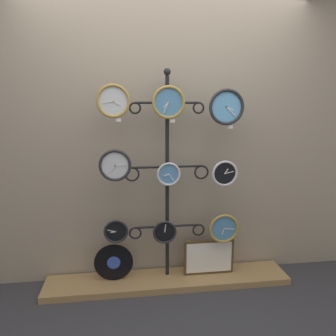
# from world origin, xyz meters

# --- Properties ---
(ground_plane) EXTENTS (12.00, 12.00, 0.00)m
(ground_plane) POSITION_xyz_m (0.00, 0.00, 0.00)
(ground_plane) COLOR #333338
(shop_wall) EXTENTS (4.40, 0.04, 2.80)m
(shop_wall) POSITION_xyz_m (0.00, 0.57, 1.40)
(shop_wall) COLOR gray
(shop_wall) RESTS_ON ground_plane
(low_shelf) EXTENTS (2.20, 0.36, 0.06)m
(low_shelf) POSITION_xyz_m (0.00, 0.35, 0.03)
(low_shelf) COLOR #9E7A4C
(low_shelf) RESTS_ON ground_plane
(display_stand) EXTENTS (0.74, 0.37, 1.90)m
(display_stand) POSITION_xyz_m (0.00, 0.41, 0.62)
(display_stand) COLOR black
(display_stand) RESTS_ON ground_plane
(clock_top_left) EXTENTS (0.27, 0.04, 0.27)m
(clock_top_left) POSITION_xyz_m (-0.44, 0.32, 1.64)
(clock_top_left) COLOR silver
(clock_top_center) EXTENTS (0.27, 0.04, 0.27)m
(clock_top_center) POSITION_xyz_m (-0.00, 0.32, 1.63)
(clock_top_center) COLOR #4C84B2
(clock_top_right) EXTENTS (0.30, 0.04, 0.30)m
(clock_top_right) POSITION_xyz_m (0.48, 0.31, 1.59)
(clock_top_right) COLOR #60A8DB
(clock_middle_left) EXTENTS (0.27, 0.04, 0.27)m
(clock_middle_left) POSITION_xyz_m (-0.44, 0.30, 1.12)
(clock_middle_left) COLOR silver
(clock_middle_center) EXTENTS (0.20, 0.04, 0.20)m
(clock_middle_center) POSITION_xyz_m (0.00, 0.32, 1.03)
(clock_middle_center) COLOR #4C84B2
(clock_middle_right) EXTENTS (0.23, 0.04, 0.23)m
(clock_middle_right) POSITION_xyz_m (0.49, 0.31, 1.03)
(clock_middle_right) COLOR black
(clock_bottom_left) EXTENTS (0.21, 0.04, 0.21)m
(clock_bottom_left) POSITION_xyz_m (-0.46, 0.34, 0.54)
(clock_bottom_left) COLOR black
(clock_bottom_center) EXTENTS (0.21, 0.04, 0.21)m
(clock_bottom_center) POSITION_xyz_m (-0.04, 0.31, 0.52)
(clock_bottom_center) COLOR black
(clock_bottom_right) EXTENTS (0.27, 0.04, 0.27)m
(clock_bottom_right) POSITION_xyz_m (0.50, 0.31, 0.52)
(clock_bottom_right) COLOR #4C84B2
(vinyl_record) EXTENTS (0.34, 0.01, 0.34)m
(vinyl_record) POSITION_xyz_m (-0.49, 0.37, 0.23)
(vinyl_record) COLOR black
(vinyl_record) RESTS_ON low_shelf
(picture_frame) EXTENTS (0.47, 0.02, 0.33)m
(picture_frame) POSITION_xyz_m (0.38, 0.37, 0.23)
(picture_frame) COLOR #4C381E
(picture_frame) RESTS_ON low_shelf
(price_tag_upper) EXTENTS (0.04, 0.00, 0.03)m
(price_tag_upper) POSITION_xyz_m (-0.41, 0.32, 1.49)
(price_tag_upper) COLOR white
(price_tag_mid) EXTENTS (0.04, 0.00, 0.03)m
(price_tag_mid) POSITION_xyz_m (0.03, 0.32, 1.48)
(price_tag_mid) COLOR white
(price_tag_lower) EXTENTS (0.04, 0.00, 0.03)m
(price_tag_lower) POSITION_xyz_m (0.52, 0.31, 1.43)
(price_tag_lower) COLOR white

